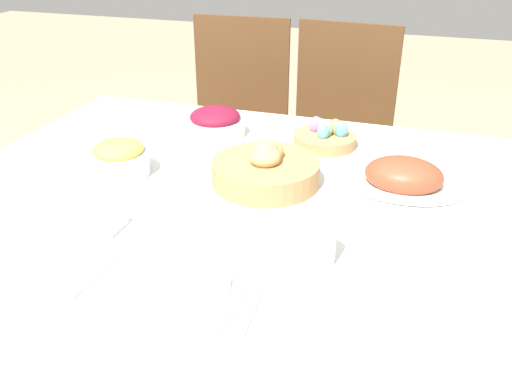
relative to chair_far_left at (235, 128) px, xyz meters
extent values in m
cube|color=silver|center=(0.44, -0.93, -0.16)|extent=(1.68, 1.14, 0.73)
cylinder|color=brown|center=(-0.18, -0.29, -0.29)|extent=(0.03, 0.03, 0.45)
cylinder|color=brown|center=(0.21, -0.27, -0.29)|extent=(0.03, 0.03, 0.45)
cylinder|color=brown|center=(-0.20, 0.10, -0.29)|extent=(0.03, 0.03, 0.45)
cylinder|color=brown|center=(0.19, 0.12, -0.29)|extent=(0.03, 0.03, 0.45)
cube|color=brown|center=(0.00, -0.08, -0.06)|extent=(0.44, 0.44, 0.02)
cube|color=brown|center=(-0.01, 0.12, 0.20)|extent=(0.42, 0.04, 0.50)
cylinder|color=brown|center=(0.22, -0.26, -0.29)|extent=(0.03, 0.03, 0.45)
cylinder|color=brown|center=(0.61, -0.29, -0.29)|extent=(0.03, 0.03, 0.45)
cylinder|color=brown|center=(0.26, 0.13, -0.29)|extent=(0.03, 0.03, 0.45)
cylinder|color=brown|center=(0.64, 0.09, -0.29)|extent=(0.03, 0.03, 0.45)
cube|color=brown|center=(0.43, -0.08, -0.06)|extent=(0.46, 0.46, 0.02)
cube|color=brown|center=(0.45, 0.12, 0.20)|extent=(0.42, 0.05, 0.50)
cylinder|color=#AD8451|center=(0.41, -0.89, 0.24)|extent=(0.27, 0.27, 0.06)
ellipsoid|color=tan|center=(0.42, -0.89, 0.29)|extent=(0.07, 0.08, 0.05)
ellipsoid|color=tan|center=(0.40, -0.84, 0.29)|extent=(0.09, 0.10, 0.05)
ellipsoid|color=tan|center=(0.41, -0.88, 0.29)|extent=(0.08, 0.09, 0.06)
ellipsoid|color=tan|center=(0.41, -0.90, 0.29)|extent=(0.10, 0.09, 0.05)
ellipsoid|color=tan|center=(0.42, -0.85, 0.29)|extent=(0.09, 0.08, 0.05)
cylinder|color=#AD8451|center=(0.51, -0.59, 0.23)|extent=(0.19, 0.19, 0.03)
ellipsoid|color=#60B2E0|center=(0.55, -0.58, 0.26)|extent=(0.04, 0.04, 0.05)
ellipsoid|color=#7FCC7A|center=(0.51, -0.59, 0.26)|extent=(0.04, 0.04, 0.05)
ellipsoid|color=#B27AD1|center=(0.50, -0.59, 0.26)|extent=(0.04, 0.04, 0.05)
ellipsoid|color=#B27AD1|center=(0.47, -0.56, 0.26)|extent=(0.04, 0.04, 0.05)
ellipsoid|color=#60B2E0|center=(0.48, -0.56, 0.26)|extent=(0.04, 0.04, 0.05)
ellipsoid|color=#F29E4C|center=(0.53, -0.56, 0.26)|extent=(0.04, 0.04, 0.05)
ellipsoid|color=#60B2E0|center=(0.50, -0.61, 0.26)|extent=(0.04, 0.04, 0.05)
ellipsoid|color=white|center=(0.75, -0.80, 0.22)|extent=(0.30, 0.21, 0.01)
ellipsoid|color=brown|center=(0.75, -0.80, 0.24)|extent=(0.20, 0.15, 0.09)
cylinder|color=white|center=(0.16, -0.61, 0.24)|extent=(0.18, 0.18, 0.05)
ellipsoid|color=maroon|center=(0.16, -0.61, 0.27)|extent=(0.16, 0.16, 0.06)
cylinder|color=silver|center=(0.03, -0.95, 0.24)|extent=(0.16, 0.16, 0.06)
ellipsoid|color=#F4DB4C|center=(0.03, -0.95, 0.28)|extent=(0.13, 0.13, 0.05)
cylinder|color=white|center=(0.37, -1.35, 0.22)|extent=(0.23, 0.23, 0.01)
cube|color=#B7B7BC|center=(0.22, -1.35, 0.21)|extent=(0.02, 0.19, 0.00)
cube|color=#B7B7BC|center=(0.51, -1.35, 0.21)|extent=(0.02, 0.19, 0.00)
cube|color=#B7B7BC|center=(0.54, -1.35, 0.21)|extent=(0.02, 0.19, 0.00)
cylinder|color=silver|center=(0.61, -1.19, 0.26)|extent=(0.07, 0.07, 0.09)
cube|color=white|center=(0.12, -1.21, 0.23)|extent=(0.12, 0.08, 0.03)
camera|label=1|loc=(0.78, -2.08, 0.83)|focal=38.00mm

